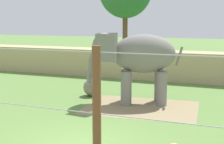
# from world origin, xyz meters

# --- Properties ---
(dirt_patch) EXTENTS (5.02, 3.86, 0.01)m
(dirt_patch) POSITION_xyz_m (0.52, 4.87, 0.00)
(dirt_patch) COLOR #937F5B
(dirt_patch) RESTS_ON ground
(embankment_wall) EXTENTS (36.00, 1.80, 1.79)m
(embankment_wall) POSITION_xyz_m (0.00, 11.92, 0.89)
(embankment_wall) COLOR tan
(embankment_wall) RESTS_ON ground
(elephant) EXTENTS (4.11, 2.47, 3.17)m
(elephant) POSITION_xyz_m (0.08, 5.53, 2.10)
(elephant) COLOR gray
(elephant) RESTS_ON ground
(enrichment_ball) EXTENTS (0.87, 0.87, 0.87)m
(enrichment_ball) POSITION_xyz_m (-2.35, 6.08, 0.43)
(enrichment_ball) COLOR gray
(enrichment_ball) RESTS_ON ground
(cable_fence) EXTENTS (11.09, 0.18, 3.22)m
(cable_fence) POSITION_xyz_m (-0.06, -2.37, 1.62)
(cable_fence) COLOR brown
(cable_fence) RESTS_ON ground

